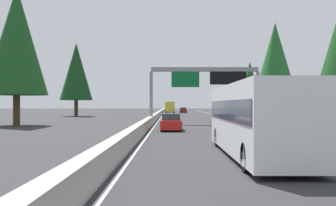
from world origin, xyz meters
The scene contains 16 objects.
ground_plane centered at (60.00, 0.00, 0.00)m, with size 320.00×320.00×0.00m, color #2D2D30.
median_barrier centered at (80.00, 0.30, 0.45)m, with size 180.00×0.56×0.90m, color #9E9B93.
shoulder_stripe_right centered at (70.00, -11.52, 0.01)m, with size 160.00×0.16×0.01m, color silver.
shoulder_stripe_median centered at (70.00, -0.25, 0.01)m, with size 160.00×0.16×0.01m, color silver.
sign_gantry_overhead centered at (43.32, -6.03, 5.21)m, with size 0.50×12.68×6.55m.
bus_near_center centered at (15.08, -5.57, 1.72)m, with size 11.50×2.55×3.10m.
pickup_near_right centered at (21.45, -8.87, 0.91)m, with size 5.60×2.00×1.86m.
minivan_far_left centered at (52.98, -9.05, 0.95)m, with size 5.00×1.95×1.69m.
sedan_far_right centered at (115.74, -1.68, 0.68)m, with size 4.40×1.80×1.47m.
sedan_mid_left centered at (100.61, -5.25, 0.68)m, with size 4.40×1.80×1.47m.
box_truck_distant_a centered at (100.01, -1.78, 1.61)m, with size 8.50×2.40×2.95m.
sedan_distant_b centered at (32.12, -1.98, 0.68)m, with size 4.40×1.80×1.47m.
conifer_right_mid centered at (54.65, -17.01, 8.56)m, with size 6.19×6.19×14.08m.
conifer_right_far centered at (74.75, -17.46, 6.45)m, with size 4.67×4.67×10.62m.
conifer_left_near centered at (39.52, 14.39, 9.01)m, with size 6.52×6.52×14.82m.
conifer_left_mid centered at (72.78, 16.05, 8.52)m, with size 6.16×6.16×14.00m.
Camera 1 is at (-2.01, -1.91, 2.26)m, focal length 42.07 mm.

